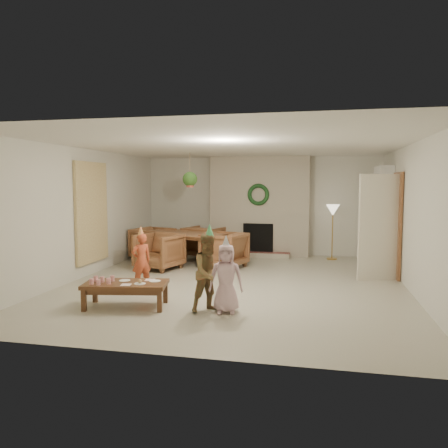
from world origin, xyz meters
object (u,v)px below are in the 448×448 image
(dining_chair_right, at_px, (224,250))
(child_pink, at_px, (226,278))
(dining_chair_left, at_px, (153,244))
(dining_chair_near, at_px, (159,251))
(child_red, at_px, (141,261))
(child_plaid, at_px, (210,273))
(dining_table, at_px, (183,248))
(dining_chair_far, at_px, (204,242))
(coffee_table_top, at_px, (126,284))

(dining_chair_right, height_order, child_pink, child_pink)
(dining_chair_left, bearing_deg, child_pink, -128.14)
(dining_chair_near, bearing_deg, child_red, -61.84)
(child_plaid, height_order, child_pink, child_plaid)
(dining_table, distance_m, dining_chair_far, 0.88)
(dining_chair_left, relative_size, child_pink, 0.87)
(dining_chair_near, distance_m, child_plaid, 3.32)
(dining_table, height_order, dining_chair_near, dining_chair_near)
(child_pink, bearing_deg, child_red, 137.71)
(dining_chair_near, bearing_deg, dining_chair_left, 135.00)
(dining_table, bearing_deg, child_pink, -45.84)
(dining_chair_near, relative_size, coffee_table_top, 0.71)
(dining_chair_near, xyz_separation_m, child_red, (0.29, -1.65, 0.09))
(dining_table, xyz_separation_m, dining_chair_near, (-0.27, -0.83, 0.04))
(dining_chair_near, distance_m, dining_chair_left, 1.24)
(dining_chair_near, height_order, dining_chair_far, same)
(dining_chair_left, xyz_separation_m, dining_chair_right, (1.87, -0.61, 0.00))
(child_plaid, xyz_separation_m, child_pink, (0.24, -0.01, -0.07))
(coffee_table_top, bearing_deg, dining_chair_left, 95.66)
(coffee_table_top, xyz_separation_m, child_red, (-0.25, 1.18, 0.14))
(dining_chair_far, relative_size, dining_chair_left, 1.00)
(dining_chair_right, bearing_deg, dining_chair_left, -90.00)
(dining_chair_far, height_order, child_red, child_red)
(dining_chair_near, xyz_separation_m, dining_chair_far, (0.54, 1.66, 0.00))
(dining_chair_near, relative_size, child_pink, 0.87)
(dining_chair_right, bearing_deg, child_red, -7.37)
(dining_chair_left, bearing_deg, dining_chair_far, -45.00)
(dining_chair_far, distance_m, dining_chair_right, 1.40)
(dining_chair_left, bearing_deg, dining_chair_near, -135.00)
(dining_chair_right, bearing_deg, dining_chair_near, -51.34)
(child_plaid, bearing_deg, dining_chair_near, 80.78)
(dining_table, distance_m, dining_chair_near, 0.88)
(dining_chair_left, xyz_separation_m, child_plaid, (2.36, -3.88, 0.17))
(dining_chair_far, height_order, child_pink, child_pink)
(dining_table, xyz_separation_m, dining_chair_left, (-0.83, 0.27, 0.04))
(child_red, bearing_deg, dining_chair_near, -124.33)
(dining_chair_far, height_order, dining_chair_left, same)
(dining_table, bearing_deg, child_red, -71.43)
(dining_chair_far, relative_size, coffee_table_top, 0.71)
(child_red, bearing_deg, dining_chair_left, -117.18)
(child_red, bearing_deg, coffee_table_top, 57.44)
(child_plaid, relative_size, child_pink, 1.15)
(child_red, bearing_deg, dining_chair_far, -138.73)
(child_red, xyz_separation_m, child_pink, (1.75, -1.14, 0.01))
(dining_chair_right, xyz_separation_m, child_plaid, (0.49, -3.27, 0.17))
(dining_chair_far, distance_m, child_red, 3.32)
(child_plaid, bearing_deg, dining_table, 70.78)
(dining_chair_near, xyz_separation_m, child_plaid, (1.80, -2.78, 0.17))
(dining_table, height_order, dining_chair_left, dining_chair_left)
(child_red, bearing_deg, dining_table, -133.92)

